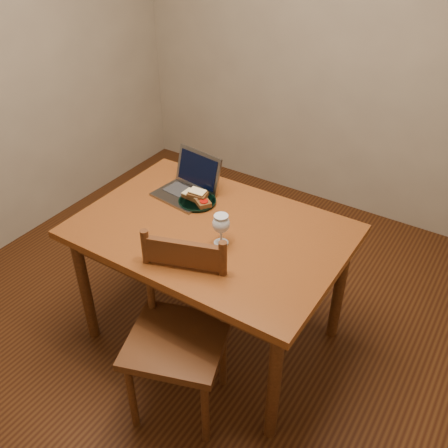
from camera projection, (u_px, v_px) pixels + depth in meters
The scene contains 10 objects.
floor at pixel (209, 318), 2.97m from camera, with size 3.20×3.20×0.02m, color black.
back_wall at pixel (341, 31), 3.32m from camera, with size 3.20×0.02×2.60m, color gray.
table at pixel (211, 242), 2.48m from camera, with size 1.30×0.90×0.74m.
chair at pixel (178, 329), 2.22m from camera, with size 0.54×0.53×0.46m.
plate at pixel (197, 202), 2.61m from camera, with size 0.20×0.20×0.02m, color black.
sandwich_cheese at pixel (193, 195), 2.62m from camera, with size 0.11×0.06×0.03m, color #381E0C, non-canonical shape.
sandwich_tomato at pixel (202, 201), 2.58m from camera, with size 0.11×0.07×0.03m, color #381E0C, non-canonical shape.
sandwich_top at pixel (198, 194), 2.59m from camera, with size 0.10×0.06×0.03m, color #381E0C, non-canonical shape.
milk_glass at pixel (221, 230), 2.29m from camera, with size 0.08×0.08×0.16m, color white, non-canonical shape.
laptop at pixel (190, 183), 2.68m from camera, with size 0.32×0.30×0.21m.
Camera 1 is at (1.22, -1.72, 2.16)m, focal length 40.00 mm.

